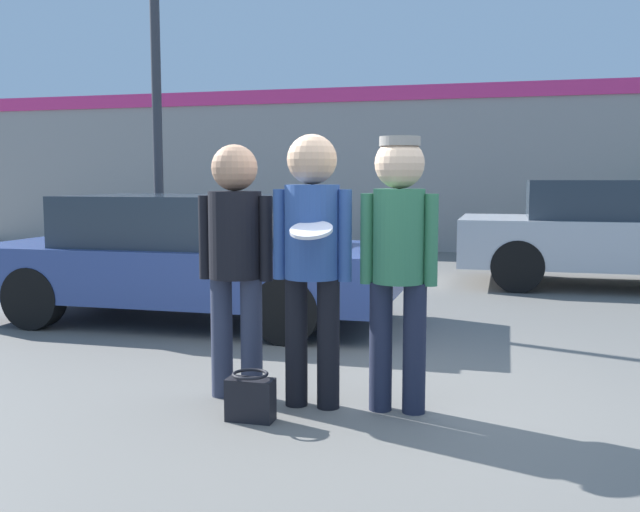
% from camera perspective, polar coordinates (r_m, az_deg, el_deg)
% --- Properties ---
extents(ground_plane, '(56.00, 56.00, 0.00)m').
position_cam_1_polar(ground_plane, '(4.96, 4.20, -11.63)').
color(ground_plane, '#66635E').
extents(storefront_building, '(24.00, 0.22, 3.44)m').
position_cam_1_polar(storefront_building, '(15.05, 11.57, 6.95)').
color(storefront_building, gray).
rests_on(storefront_building, ground).
extents(person_left, '(0.53, 0.36, 1.75)m').
position_cam_1_polar(person_left, '(4.90, -6.78, 0.71)').
color(person_left, '#2D3347').
rests_on(person_left, ground).
extents(person_middle_with_frisbee, '(0.53, 0.57, 1.80)m').
position_cam_1_polar(person_middle_with_frisbee, '(4.65, -0.64, 0.98)').
color(person_middle_with_frisbee, black).
rests_on(person_middle_with_frisbee, ground).
extents(person_right, '(0.50, 0.33, 1.78)m').
position_cam_1_polar(person_right, '(4.59, 6.31, 0.70)').
color(person_right, '#1E2338').
rests_on(person_right, ground).
extents(parked_car_near, '(4.34, 1.89, 1.34)m').
position_cam_1_polar(parked_car_near, '(7.77, -10.48, -0.06)').
color(parked_car_near, '#334784').
rests_on(parked_car_near, ground).
extents(parked_car_far, '(4.22, 1.95, 1.50)m').
position_cam_1_polar(parked_car_far, '(10.82, 22.34, 1.75)').
color(parked_car_far, '#B7BABF').
rests_on(parked_car_far, ground).
extents(street_lamp, '(1.38, 0.35, 5.86)m').
position_cam_1_polar(street_lamp, '(9.35, -11.73, 18.94)').
color(street_lamp, '#38383D').
rests_on(street_lamp, ground).
extents(handbag, '(0.30, 0.23, 0.31)m').
position_cam_1_polar(handbag, '(4.58, -5.59, -11.20)').
color(handbag, black).
rests_on(handbag, ground).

